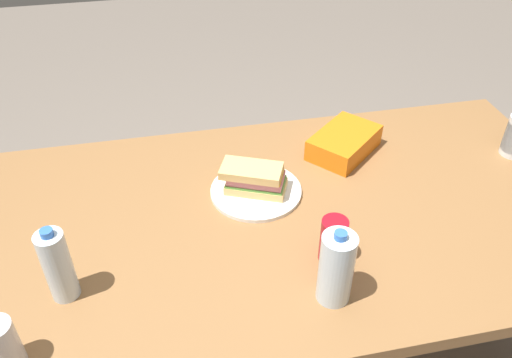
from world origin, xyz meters
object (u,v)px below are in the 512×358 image
Objects in this scene: soda_can_red at (333,240)px; chip_bag at (344,143)px; soda_can_silver at (3,345)px; sandwich at (255,178)px; dining_table at (270,236)px; water_bottle_spare at (58,265)px; paper_plate at (256,191)px; water_bottle_tall at (336,268)px.

soda_can_red reaches higher than chip_bag.
soda_can_silver reaches higher than chip_bag.
chip_bag is (-0.32, -0.15, -0.02)m from sandwich.
water_bottle_spare is at bearing 17.86° from dining_table.
soda_can_red is at bearing 26.13° from chip_bag.
paper_plate is 1.28× the size of sandwich.
soda_can_red is 1.00× the size of soda_can_silver.
soda_can_silver is (0.62, 0.33, 0.14)m from dining_table.
water_bottle_tall reaches higher than chip_bag.
paper_plate is 1.14× the size of chip_bag.
water_bottle_tall is at bearing 167.61° from water_bottle_spare.
sandwich is 1.01× the size of water_bottle_tall.
water_bottle_spare is at bearing 28.41° from sandwich.
chip_bag is 1.14× the size of water_bottle_tall.
chip_bag is (-0.30, -0.25, 0.11)m from dining_table.
sandwich is 1.68× the size of soda_can_red.
water_bottle_tall is at bearing 103.47° from paper_plate.
water_bottle_spare is (0.53, 0.17, 0.17)m from dining_table.
paper_plate is 0.43m from water_bottle_tall.
soda_can_red is at bearing -106.76° from water_bottle_tall.
water_bottle_spare reaches higher than chip_bag.
soda_can_red is at bearing -168.67° from soda_can_silver.
soda_can_silver is (0.74, 0.15, 0.00)m from soda_can_red.
soda_can_red is (-0.11, 0.19, 0.14)m from dining_table.
sandwich is 0.57m from water_bottle_spare.
paper_plate is 0.35m from chip_bag.
water_bottle_tall reaches higher than soda_can_silver.
water_bottle_spare is (0.60, -0.13, 0.00)m from water_bottle_tall.
water_bottle_spare is at bearing -12.39° from water_bottle_tall.
paper_plate is 0.05m from sandwich.
soda_can_silver is (0.60, 0.44, 0.01)m from sandwich.
soda_can_silver is at bearing -8.75° from chip_bag.
water_bottle_spare reaches higher than dining_table.
water_bottle_tall is at bearing -177.43° from soda_can_silver.
paper_plate reaches higher than dining_table.
paper_plate is at bearing -76.53° from water_bottle_tall.
water_bottle_tall is (0.04, 0.12, 0.03)m from soda_can_red.
dining_table is 0.72m from soda_can_silver.
dining_table is at bearing -151.88° from soda_can_silver.
paper_plate is (0.02, -0.10, 0.08)m from dining_table.
paper_plate is 0.75m from soda_can_silver.
water_bottle_spare is 1.66× the size of soda_can_silver.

